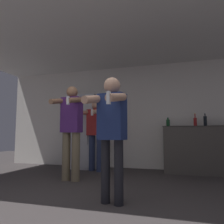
{
  "coord_description": "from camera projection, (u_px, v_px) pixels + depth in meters",
  "views": [
    {
      "loc": [
        1.07,
        -2.03,
        0.83
      ],
      "look_at": [
        0.3,
        0.55,
        1.1
      ],
      "focal_mm": 35.0,
      "sensor_mm": 36.0,
      "label": 1
    }
  ],
  "objects": [
    {
      "name": "ground_plane",
      "position": [
        67.0,
        218.0,
        2.16
      ],
      "size": [
        14.0,
        14.0,
        0.0
      ],
      "primitive_type": "plane",
      "color": "#383333"
    },
    {
      "name": "wall_back",
      "position": [
        133.0,
        116.0,
        5.49
      ],
      "size": [
        7.0,
        0.06,
        2.55
      ],
      "color": "silver",
      "rests_on": "ground_plane"
    },
    {
      "name": "ceiling_slab",
      "position": [
        114.0,
        39.0,
        4.0
      ],
      "size": [
        7.0,
        3.84,
        0.05
      ],
      "color": "silver",
      "rests_on": "wall_back"
    },
    {
      "name": "refrigerator",
      "position": [
        84.0,
        131.0,
        5.47
      ],
      "size": [
        0.76,
        0.64,
        1.8
      ],
      "color": "silver",
      "rests_on": "ground_plane"
    },
    {
      "name": "counter",
      "position": [
        203.0,
        150.0,
        4.64
      ],
      "size": [
        1.63,
        0.63,
        1.0
      ],
      "color": "#47423D",
      "rests_on": "ground_plane"
    },
    {
      "name": "bottle_clear_vodka",
      "position": [
        168.0,
        122.0,
        4.93
      ],
      "size": [
        0.08,
        0.08,
        0.23
      ],
      "color": "#194723",
      "rests_on": "counter"
    },
    {
      "name": "bottle_amber_bourbon",
      "position": [
        205.0,
        121.0,
        4.71
      ],
      "size": [
        0.07,
        0.07,
        0.29
      ],
      "color": "black",
      "rests_on": "counter"
    },
    {
      "name": "bottle_red_label",
      "position": [
        195.0,
        122.0,
        4.77
      ],
      "size": [
        0.07,
        0.07,
        0.29
      ],
      "color": "maroon",
      "rests_on": "counter"
    },
    {
      "name": "person_woman_foreground",
      "position": [
        111.0,
        125.0,
        2.67
      ],
      "size": [
        0.47,
        0.55,
        1.54
      ],
      "color": "black",
      "rests_on": "ground_plane"
    },
    {
      "name": "person_man_side",
      "position": [
        71.0,
        127.0,
        3.98
      ],
      "size": [
        0.47,
        0.54,
        1.72
      ],
      "color": "#75664C",
      "rests_on": "ground_plane"
    },
    {
      "name": "person_spectator_back",
      "position": [
        96.0,
        130.0,
        5.0
      ],
      "size": [
        0.59,
        0.59,
        1.61
      ],
      "color": "navy",
      "rests_on": "ground_plane"
    }
  ]
}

